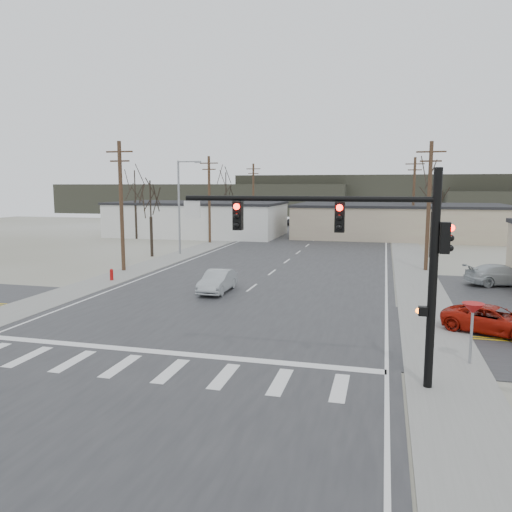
{
  "coord_description": "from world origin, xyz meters",
  "views": [
    {
      "loc": [
        8.23,
        -22.81,
        6.63
      ],
      "look_at": [
        1.1,
        4.84,
        2.6
      ],
      "focal_mm": 35.0,
      "sensor_mm": 36.0,
      "label": 1
    }
  ],
  "objects_px": {
    "sedan_crossing": "(218,281)",
    "car_parked_red": "(494,320)",
    "fire_hydrant": "(112,275)",
    "car_far_b": "(291,222)",
    "car_far_a": "(326,228)",
    "car_parked_silver": "(502,275)",
    "traffic_signal_mast": "(373,246)"
  },
  "relations": [
    {
      "from": "car_far_b",
      "to": "car_far_a",
      "type": "bearing_deg",
      "value": -43.39
    },
    {
      "from": "traffic_signal_mast",
      "to": "car_far_b",
      "type": "distance_m",
      "value": 67.47
    },
    {
      "from": "car_far_b",
      "to": "traffic_signal_mast",
      "type": "bearing_deg",
      "value": -59.89
    },
    {
      "from": "car_parked_red",
      "to": "car_parked_silver",
      "type": "distance_m",
      "value": 12.39
    },
    {
      "from": "fire_hydrant",
      "to": "car_parked_silver",
      "type": "distance_m",
      "value": 26.62
    },
    {
      "from": "fire_hydrant",
      "to": "car_far_b",
      "type": "relative_size",
      "value": 0.24
    },
    {
      "from": "traffic_signal_mast",
      "to": "fire_hydrant",
      "type": "height_order",
      "value": "traffic_signal_mast"
    },
    {
      "from": "traffic_signal_mast",
      "to": "car_parked_silver",
      "type": "xyz_separation_m",
      "value": [
        8.05,
        19.2,
        -3.95
      ]
    },
    {
      "from": "sedan_crossing",
      "to": "car_parked_silver",
      "type": "xyz_separation_m",
      "value": [
        17.68,
        6.77,
        -0.0
      ]
    },
    {
      "from": "fire_hydrant",
      "to": "sedan_crossing",
      "type": "height_order",
      "value": "sedan_crossing"
    },
    {
      "from": "fire_hydrant",
      "to": "car_parked_red",
      "type": "height_order",
      "value": "car_parked_red"
    },
    {
      "from": "car_parked_red",
      "to": "car_parked_silver",
      "type": "xyz_separation_m",
      "value": [
        2.8,
        12.07,
        0.08
      ]
    },
    {
      "from": "sedan_crossing",
      "to": "car_parked_silver",
      "type": "height_order",
      "value": "car_parked_silver"
    },
    {
      "from": "traffic_signal_mast",
      "to": "car_parked_red",
      "type": "bearing_deg",
      "value": 53.67
    },
    {
      "from": "traffic_signal_mast",
      "to": "car_far_a",
      "type": "height_order",
      "value": "traffic_signal_mast"
    },
    {
      "from": "car_parked_red",
      "to": "car_parked_silver",
      "type": "height_order",
      "value": "car_parked_silver"
    },
    {
      "from": "car_far_a",
      "to": "car_far_b",
      "type": "xyz_separation_m",
      "value": [
        -7.43,
        13.25,
        -0.24
      ]
    },
    {
      "from": "fire_hydrant",
      "to": "car_far_a",
      "type": "distance_m",
      "value": 39.69
    },
    {
      "from": "sedan_crossing",
      "to": "car_parked_red",
      "type": "bearing_deg",
      "value": -20.01
    },
    {
      "from": "traffic_signal_mast",
      "to": "sedan_crossing",
      "type": "distance_m",
      "value": 16.22
    },
    {
      "from": "traffic_signal_mast",
      "to": "sedan_crossing",
      "type": "bearing_deg",
      "value": 127.78
    },
    {
      "from": "traffic_signal_mast",
      "to": "car_parked_red",
      "type": "relative_size",
      "value": 2.05
    },
    {
      "from": "traffic_signal_mast",
      "to": "car_far_b",
      "type": "height_order",
      "value": "traffic_signal_mast"
    },
    {
      "from": "car_parked_red",
      "to": "car_far_a",
      "type": "bearing_deg",
      "value": 39.9
    },
    {
      "from": "car_parked_red",
      "to": "fire_hydrant",
      "type": "bearing_deg",
      "value": 97.4
    },
    {
      "from": "car_far_b",
      "to": "car_parked_red",
      "type": "distance_m",
      "value": 61.92
    },
    {
      "from": "fire_hydrant",
      "to": "car_far_a",
      "type": "relative_size",
      "value": 0.15
    },
    {
      "from": "fire_hydrant",
      "to": "sedan_crossing",
      "type": "xyz_separation_m",
      "value": [
        8.46,
        -1.77,
        0.27
      ]
    },
    {
      "from": "traffic_signal_mast",
      "to": "car_far_a",
      "type": "distance_m",
      "value": 53.1
    },
    {
      "from": "traffic_signal_mast",
      "to": "sedan_crossing",
      "type": "relative_size",
      "value": 2.17
    },
    {
      "from": "traffic_signal_mast",
      "to": "car_far_b",
      "type": "relative_size",
      "value": 2.49
    },
    {
      "from": "sedan_crossing",
      "to": "car_parked_red",
      "type": "xyz_separation_m",
      "value": [
        14.88,
        -5.29,
        -0.08
      ]
    }
  ]
}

